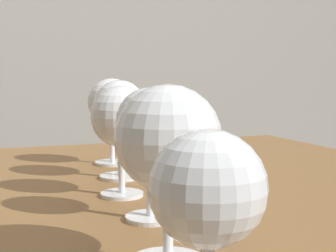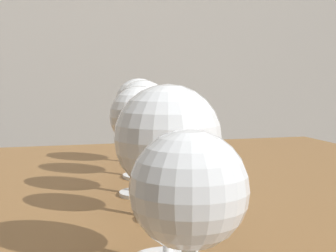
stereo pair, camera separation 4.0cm
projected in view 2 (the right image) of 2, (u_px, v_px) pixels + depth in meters
wine_glass_merlot at (189, 198)px, 0.29m from camera, size 0.07×0.07×0.13m
wine_glass_cabernet at (168, 143)px, 0.40m from camera, size 0.09×0.09×0.15m
wine_glass_chardonnay at (162, 123)px, 0.54m from camera, size 0.07×0.07×0.15m
wine_glass_port at (140, 120)px, 0.65m from camera, size 0.08×0.08×0.15m
wine_glass_amber at (143, 109)px, 0.76m from camera, size 0.08×0.08×0.15m
wine_glass_pinot at (139, 104)px, 0.89m from camera, size 0.09×0.09×0.16m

